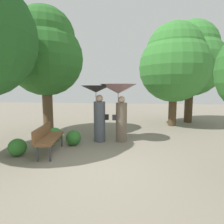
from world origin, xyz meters
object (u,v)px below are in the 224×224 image
Objects in this scene: person_left at (98,104)px; tree_far_back at (174,62)px; park_bench at (48,137)px; person_right at (119,98)px; tree_near_right at (191,58)px; tree_mid_left at (45,52)px.

tree_far_back is (3.29, 3.37, 1.91)m from person_left.
park_bench is (-1.24, -1.49, -0.86)m from person_left.
person_left reaches higher than park_bench.
person_right is 2.78m from park_bench.
tree_far_back is (-1.11, -1.18, -0.33)m from tree_near_right.
person_left is 1.32× the size of park_bench.
park_bench is 8.82m from tree_near_right.
park_bench is at bearing -133.01° from tree_near_right.
tree_near_right is 1.07× the size of tree_mid_left.
person_right is 0.37× the size of tree_near_right.
tree_far_back is at bearing -133.39° from tree_near_right.
park_bench is 0.28× the size of tree_near_right.
tree_mid_left is 6.18m from tree_far_back.
tree_far_back is at bearing -42.16° from person_left.
tree_mid_left is (-1.19, 2.50, 2.96)m from park_bench.
tree_mid_left reaches higher than park_bench.
park_bench is 0.30× the size of tree_far_back.
park_bench is at bearing -64.59° from tree_mid_left.
tree_mid_left is at bearing 69.57° from person_left.
tree_near_right is (4.40, 4.55, 2.24)m from person_left.
tree_near_right is at bearing -37.05° from person_right.
tree_mid_left is (-6.82, -3.54, -0.14)m from tree_near_right.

